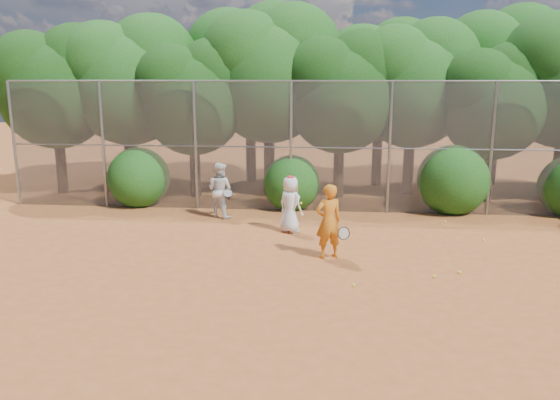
# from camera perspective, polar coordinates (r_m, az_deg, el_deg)

# --- Properties ---
(ground) EXTENTS (80.00, 80.00, 0.00)m
(ground) POSITION_cam_1_polar(r_m,az_deg,el_deg) (11.44, 3.82, -8.19)
(ground) COLOR #9B5023
(ground) RESTS_ON ground
(fence_back) EXTENTS (20.05, 0.09, 4.03)m
(fence_back) POSITION_cam_1_polar(r_m,az_deg,el_deg) (16.83, 4.16, 5.66)
(fence_back) COLOR gray
(fence_back) RESTS_ON ground
(tree_0) EXTENTS (4.38, 3.81, 6.00)m
(tree_0) POSITION_cam_1_polar(r_m,az_deg,el_deg) (21.11, -22.34, 11.26)
(tree_0) COLOR black
(tree_0) RESTS_ON ground
(tree_1) EXTENTS (4.64, 4.03, 6.35)m
(tree_1) POSITION_cam_1_polar(r_m,az_deg,el_deg) (20.55, -15.40, 12.38)
(tree_1) COLOR black
(tree_1) RESTS_ON ground
(tree_2) EXTENTS (3.99, 3.47, 5.47)m
(tree_2) POSITION_cam_1_polar(r_m,az_deg,el_deg) (19.14, -8.94, 10.96)
(tree_2) COLOR black
(tree_2) RESTS_ON ground
(tree_3) EXTENTS (4.89, 4.26, 6.70)m
(tree_3) POSITION_cam_1_polar(r_m,az_deg,el_deg) (19.68, -0.97, 13.50)
(tree_3) COLOR black
(tree_3) RESTS_ON ground
(tree_4) EXTENTS (4.19, 3.64, 5.73)m
(tree_4) POSITION_cam_1_polar(r_m,az_deg,el_deg) (18.95, 6.49, 11.54)
(tree_4) COLOR black
(tree_4) RESTS_ON ground
(tree_5) EXTENTS (4.51, 3.92, 6.17)m
(tree_5) POSITION_cam_1_polar(r_m,az_deg,el_deg) (19.94, 13.85, 12.14)
(tree_5) COLOR black
(tree_5) RESTS_ON ground
(tree_6) EXTENTS (3.86, 3.36, 5.29)m
(tree_6) POSITION_cam_1_polar(r_m,az_deg,el_deg) (19.48, 21.57, 9.94)
(tree_6) COLOR black
(tree_6) RESTS_ON ground
(tree_9) EXTENTS (4.83, 4.20, 6.62)m
(tree_9) POSITION_cam_1_polar(r_m,az_deg,el_deg) (23.06, -15.75, 12.75)
(tree_9) COLOR black
(tree_9) RESTS_ON ground
(tree_10) EXTENTS (5.15, 4.48, 7.06)m
(tree_10) POSITION_cam_1_polar(r_m,az_deg,el_deg) (21.99, -2.96, 13.98)
(tree_10) COLOR black
(tree_10) RESTS_ON ground
(tree_11) EXTENTS (4.64, 4.03, 6.35)m
(tree_11) POSITION_cam_1_polar(r_m,az_deg,el_deg) (21.42, 10.55, 12.59)
(tree_11) COLOR black
(tree_11) RESTS_ON ground
(tree_12) EXTENTS (5.02, 4.37, 6.88)m
(tree_12) POSITION_cam_1_polar(r_m,az_deg,el_deg) (22.84, 22.07, 12.76)
(tree_12) COLOR black
(tree_12) RESTS_ON ground
(bush_0) EXTENTS (2.00, 2.00, 2.00)m
(bush_0) POSITION_cam_1_polar(r_m,az_deg,el_deg) (18.38, -14.55, 2.55)
(bush_0) COLOR #164912
(bush_0) RESTS_ON ground
(bush_1) EXTENTS (1.80, 1.80, 1.80)m
(bush_1) POSITION_cam_1_polar(r_m,az_deg,el_deg) (17.34, 1.21, 2.04)
(bush_1) COLOR #164912
(bush_1) RESTS_ON ground
(bush_2) EXTENTS (2.20, 2.20, 2.20)m
(bush_2) POSITION_cam_1_polar(r_m,az_deg,el_deg) (17.65, 17.63, 2.30)
(bush_2) COLOR #164912
(bush_2) RESTS_ON ground
(player_yellow) EXTENTS (0.88, 0.64, 1.73)m
(player_yellow) POSITION_cam_1_polar(r_m,az_deg,el_deg) (12.51, 5.09, -2.24)
(player_yellow) COLOR orange
(player_yellow) RESTS_ON ground
(player_teen) EXTENTS (0.89, 0.83, 1.55)m
(player_teen) POSITION_cam_1_polar(r_m,az_deg,el_deg) (14.61, 1.09, -0.44)
(player_teen) COLOR white
(player_teen) RESTS_ON ground
(player_white) EXTENTS (0.98, 0.89, 1.65)m
(player_white) POSITION_cam_1_polar(r_m,az_deg,el_deg) (16.32, -6.30, 1.04)
(player_white) COLOR silver
(player_white) RESTS_ON ground
(ball_0) EXTENTS (0.07, 0.07, 0.07)m
(ball_0) POSITION_cam_1_polar(r_m,az_deg,el_deg) (11.88, 15.81, -7.69)
(ball_0) COLOR yellow
(ball_0) RESTS_ON ground
(ball_1) EXTENTS (0.07, 0.07, 0.07)m
(ball_1) POSITION_cam_1_polar(r_m,az_deg,el_deg) (14.88, 20.50, -3.93)
(ball_1) COLOR yellow
(ball_1) RESTS_ON ground
(ball_2) EXTENTS (0.07, 0.07, 0.07)m
(ball_2) POSITION_cam_1_polar(r_m,az_deg,el_deg) (12.28, 18.24, -7.17)
(ball_2) COLOR yellow
(ball_2) RESTS_ON ground
(ball_3) EXTENTS (0.07, 0.07, 0.07)m
(ball_3) POSITION_cam_1_polar(r_m,az_deg,el_deg) (11.08, 7.69, -8.79)
(ball_3) COLOR yellow
(ball_3) RESTS_ON ground
(ball_4) EXTENTS (0.07, 0.07, 0.07)m
(ball_4) POSITION_cam_1_polar(r_m,az_deg,el_deg) (16.49, 16.84, -2.12)
(ball_4) COLOR yellow
(ball_4) RESTS_ON ground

